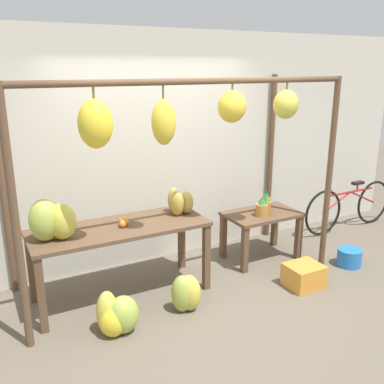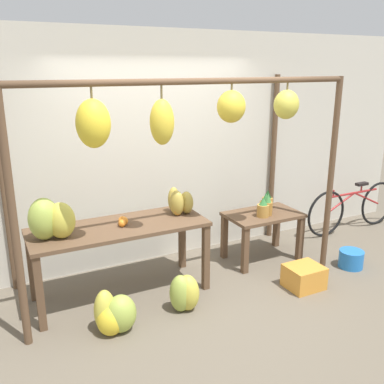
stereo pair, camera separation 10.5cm
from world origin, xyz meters
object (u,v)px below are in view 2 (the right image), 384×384
object	(u,v)px
parked_bicycle	(353,207)
orange_pile	(123,221)
fruit_crate_white	(304,277)
banana_pile_ground_left	(114,315)
pineapple_cluster	(266,205)
banana_pile_ground_right	(184,293)
blue_bucket	(351,259)
banana_pile_on_table	(51,220)
papaya_pile	(179,203)

from	to	relation	value
parked_bicycle	orange_pile	bearing A→B (deg)	-175.46
fruit_crate_white	parked_bicycle	xyz separation A→B (m)	(1.82, 1.05, 0.23)
banana_pile_ground_left	fruit_crate_white	xyz separation A→B (m)	(2.13, -0.13, -0.05)
pineapple_cluster	banana_pile_ground_right	xyz separation A→B (m)	(-1.43, -0.64, -0.53)
blue_bucket	fruit_crate_white	bearing A→B (deg)	-171.24
banana_pile_on_table	parked_bicycle	bearing A→B (deg)	4.32
banana_pile_on_table	papaya_pile	distance (m)	1.39
banana_pile_on_table	parked_bicycle	size ratio (longest dim) A/B	0.29
orange_pile	banana_pile_ground_left	xyz separation A→B (m)	(-0.32, -0.62, -0.65)
fruit_crate_white	blue_bucket	distance (m)	0.87
fruit_crate_white	papaya_pile	bearing A→B (deg)	144.34
banana_pile_ground_left	papaya_pile	size ratio (longest dim) A/B	1.42
banana_pile_on_table	banana_pile_ground_right	size ratio (longest dim) A/B	1.30
orange_pile	blue_bucket	distance (m)	2.84
banana_pile_ground_right	orange_pile	bearing A→B (deg)	125.77
banana_pile_on_table	blue_bucket	bearing A→B (deg)	-9.82
fruit_crate_white	banana_pile_ground_right	bearing A→B (deg)	172.88
fruit_crate_white	banana_pile_on_table	bearing A→B (deg)	164.14
banana_pile_on_table	banana_pile_ground_left	world-z (taller)	banana_pile_on_table
parked_bicycle	papaya_pile	xyz separation A→B (m)	(-2.96, -0.23, 0.57)
blue_bucket	papaya_pile	size ratio (longest dim) A/B	0.98
papaya_pile	fruit_crate_white	bearing A→B (deg)	-35.66
banana_pile_ground_right	blue_bucket	bearing A→B (deg)	-1.07
banana_pile_ground_left	blue_bucket	distance (m)	2.99
orange_pile	banana_pile_ground_right	distance (m)	0.96
pineapple_cluster	banana_pile_on_table	bearing A→B (deg)	-177.90
pineapple_cluster	fruit_crate_white	world-z (taller)	pineapple_cluster
banana_pile_ground_left	fruit_crate_white	world-z (taller)	banana_pile_ground_left
parked_bicycle	papaya_pile	bearing A→B (deg)	-175.61
fruit_crate_white	parked_bicycle	bearing A→B (deg)	29.92
pineapple_cluster	banana_pile_ground_left	world-z (taller)	pineapple_cluster
banana_pile_on_table	banana_pile_ground_left	xyz separation A→B (m)	(0.39, -0.58, -0.80)
banana_pile_on_table	parked_bicycle	world-z (taller)	banana_pile_on_table
banana_pile_ground_left	fruit_crate_white	distance (m)	2.14
pineapple_cluster	fruit_crate_white	bearing A→B (deg)	-92.67
orange_pile	banana_pile_ground_right	bearing A→B (deg)	-54.23
banana_pile_ground_left	pineapple_cluster	bearing A→B (deg)	17.34
banana_pile_ground_right	papaya_pile	world-z (taller)	papaya_pile
banana_pile_ground_right	blue_bucket	distance (m)	2.25
banana_pile_ground_right	blue_bucket	size ratio (longest dim) A/B	1.34
banana_pile_ground_left	blue_bucket	world-z (taller)	banana_pile_ground_left
banana_pile_ground_right	papaya_pile	bearing A→B (deg)	68.58
orange_pile	pineapple_cluster	distance (m)	1.85
pineapple_cluster	orange_pile	bearing A→B (deg)	-178.31
orange_pile	fruit_crate_white	distance (m)	2.09
banana_pile_on_table	parked_bicycle	xyz separation A→B (m)	(4.34, 0.33, -0.63)
blue_bucket	parked_bicycle	size ratio (longest dim) A/B	0.17
pineapple_cluster	banana_pile_ground_left	distance (m)	2.34
banana_pile_ground_left	parked_bicycle	size ratio (longest dim) A/B	0.24
parked_bicycle	fruit_crate_white	bearing A→B (deg)	-150.08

